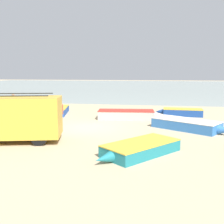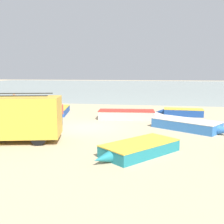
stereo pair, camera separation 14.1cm
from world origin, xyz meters
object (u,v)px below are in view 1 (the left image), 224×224
object	(u,v)px
fishing_rowboat_0	(128,114)
fisherman_1	(60,111)
fishing_rowboat_6	(181,112)
fisherman_3	(15,103)
fishing_rowboat_3	(139,148)
fishing_rowboat_5	(58,111)
fishing_rowboat_2	(188,125)
fisherman_0	(13,101)
parked_van	(11,117)

from	to	relation	value
fishing_rowboat_0	fisherman_1	world-z (taller)	fisherman_1
fishing_rowboat_6	fisherman_3	bearing A→B (deg)	11.55
fishing_rowboat_3	fishing_rowboat_5	world-z (taller)	fishing_rowboat_5
fishing_rowboat_5	fishing_rowboat_0	bearing A→B (deg)	66.55
fishing_rowboat_3	fisherman_3	size ratio (longest dim) A/B	2.30
fishing_rowboat_0	fisherman_3	distance (m)	9.21
fishing_rowboat_6	fisherman_1	bearing A→B (deg)	36.33
fishing_rowboat_2	fisherman_3	distance (m)	13.59
fisherman_0	fishing_rowboat_0	bearing A→B (deg)	-9.57
fishing_rowboat_3	fisherman_3	bearing A→B (deg)	-89.21
fishing_rowboat_5	parked_van	bearing A→B (deg)	-6.37
fishing_rowboat_0	fisherman_0	bearing A→B (deg)	165.77
fishing_rowboat_0	fishing_rowboat_2	distance (m)	5.10
fishing_rowboat_0	fishing_rowboat_2	bearing A→B (deg)	-44.13
fisherman_1	fisherman_3	size ratio (longest dim) A/B	0.95
fishing_rowboat_2	fishing_rowboat_5	size ratio (longest dim) A/B	1.01
fisherman_0	fisherman_1	xyz separation A→B (m)	(6.12, -4.83, -0.02)
fishing_rowboat_2	fisherman_0	bearing A→B (deg)	-165.61
fishing_rowboat_0	fisherman_1	bearing A→B (deg)	-146.69
fishing_rowboat_2	fishing_rowboat_5	bearing A→B (deg)	-170.79
fisherman_1	fisherman_3	world-z (taller)	fisherman_3
fishing_rowboat_0	fishing_rowboat_6	xyz separation A→B (m)	(4.04, 2.09, -0.03)
parked_van	fisherman_1	distance (m)	4.33
fishing_rowboat_5	fisherman_0	bearing A→B (deg)	-107.15
fishing_rowboat_0	fishing_rowboat_5	size ratio (longest dim) A/B	1.11
fisherman_3	fishing_rowboat_3	bearing A→B (deg)	-3.66
fishing_rowboat_5	fisherman_0	size ratio (longest dim) A/B	2.84
fishing_rowboat_3	fishing_rowboat_6	world-z (taller)	fishing_rowboat_6
fishing_rowboat_0	fisherman_1	distance (m)	5.32
fishing_rowboat_0	fisherman_3	world-z (taller)	fisherman_3
fishing_rowboat_0	fishing_rowboat_6	bearing A→B (deg)	21.34
fishing_rowboat_5	fisherman_3	size ratio (longest dim) A/B	2.76
fishing_rowboat_3	fisherman_3	world-z (taller)	fisherman_3
fishing_rowboat_0	fisherman_0	world-z (taller)	fisherman_0
parked_van	fishing_rowboat_5	distance (m)	8.81
parked_van	fishing_rowboat_3	world-z (taller)	parked_van
parked_van	fisherman_3	world-z (taller)	parked_van
fisherman_0	fisherman_3	world-z (taller)	fisherman_3
fishing_rowboat_5	fisherman_1	world-z (taller)	fisherman_1
fishing_rowboat_2	fishing_rowboat_5	xyz separation A→B (m)	(-10.02, 4.31, -0.03)
parked_van	fishing_rowboat_5	xyz separation A→B (m)	(-0.95, 8.71, -0.97)
fishing_rowboat_5	fishing_rowboat_6	xyz separation A→B (m)	(10.05, 0.93, 0.01)
fishing_rowboat_0	fishing_rowboat_6	size ratio (longest dim) A/B	1.37
fishing_rowboat_3	fisherman_1	xyz separation A→B (m)	(-5.52, 5.19, 0.70)
fisherman_0	fishing_rowboat_2	bearing A→B (deg)	-19.35
fishing_rowboat_5	fisherman_0	xyz separation A→B (m)	(-4.20, 0.33, 0.70)
fisherman_0	fisherman_1	bearing A→B (deg)	-39.56
fisherman_0	fisherman_3	xyz separation A→B (m)	(1.02, -1.48, 0.03)
fisherman_0	fishing_rowboat_5	bearing A→B (deg)	-5.83
fishing_rowboat_0	fishing_rowboat_3	xyz separation A→B (m)	(1.43, -8.54, -0.06)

